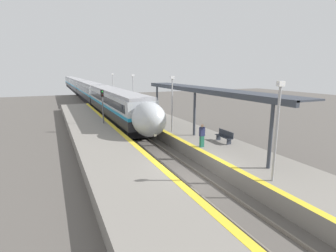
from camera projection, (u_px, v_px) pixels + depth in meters
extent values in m
plane|color=#56514C|center=(194.00, 181.00, 15.08)|extent=(120.00, 120.00, 0.00)
cube|color=slate|center=(183.00, 182.00, 14.78)|extent=(0.08, 90.00, 0.15)
cube|color=slate|center=(205.00, 177.00, 15.35)|extent=(0.08, 90.00, 0.15)
cube|color=black|center=(115.00, 116.00, 32.52)|extent=(2.46, 20.06, 0.82)
cube|color=#28282D|center=(115.00, 109.00, 32.34)|extent=(2.79, 21.81, 0.90)
cube|color=#198CBF|center=(115.00, 105.00, 32.21)|extent=(2.81, 21.81, 0.31)
cube|color=#B2B7BC|center=(115.00, 98.00, 32.03)|extent=(2.79, 21.81, 1.37)
cube|color=black|center=(115.00, 98.00, 32.05)|extent=(2.82, 20.06, 0.75)
cube|color=#9E9EA3|center=(114.00, 91.00, 31.86)|extent=(2.51, 21.81, 0.30)
cylinder|color=black|center=(127.00, 131.00, 25.25)|extent=(0.12, 0.95, 0.95)
cylinder|color=black|center=(141.00, 130.00, 25.82)|extent=(0.12, 0.95, 0.95)
cylinder|color=black|center=(121.00, 127.00, 27.21)|extent=(0.12, 0.95, 0.95)
cylinder|color=black|center=(134.00, 126.00, 27.79)|extent=(0.12, 0.95, 0.95)
cylinder|color=black|center=(101.00, 112.00, 37.31)|extent=(0.12, 0.95, 0.95)
cylinder|color=black|center=(111.00, 111.00, 37.89)|extent=(0.12, 0.95, 0.95)
cylinder|color=black|center=(99.00, 109.00, 39.28)|extent=(0.12, 0.95, 0.95)
cylinder|color=black|center=(108.00, 109.00, 39.85)|extent=(0.12, 0.95, 0.95)
ellipsoid|color=#B2B7BC|center=(149.00, 119.00, 21.31)|extent=(2.68, 3.75, 2.84)
ellipsoid|color=black|center=(151.00, 114.00, 20.80)|extent=(1.95, 2.19, 1.45)
sphere|color=#F9F4CC|center=(155.00, 135.00, 20.28)|extent=(0.24, 0.24, 0.24)
cube|color=black|center=(90.00, 99.00, 52.69)|extent=(2.46, 20.06, 0.82)
cube|color=#28282D|center=(89.00, 94.00, 52.51)|extent=(2.79, 21.81, 0.90)
cube|color=#198CBF|center=(89.00, 91.00, 52.39)|extent=(2.81, 21.81, 0.31)
cube|color=#B2B7BC|center=(89.00, 87.00, 52.21)|extent=(2.79, 21.81, 1.37)
cube|color=black|center=(89.00, 87.00, 52.23)|extent=(2.82, 20.06, 0.75)
cube|color=#9E9EA3|center=(89.00, 83.00, 52.04)|extent=(2.51, 21.81, 0.30)
cylinder|color=black|center=(92.00, 104.00, 45.42)|extent=(0.12, 0.95, 0.95)
cylinder|color=black|center=(100.00, 104.00, 46.00)|extent=(0.12, 0.95, 0.95)
cylinder|color=black|center=(90.00, 103.00, 47.39)|extent=(0.12, 0.95, 0.95)
cylinder|color=black|center=(98.00, 102.00, 47.96)|extent=(0.12, 0.95, 0.95)
cylinder|color=black|center=(83.00, 97.00, 57.49)|extent=(0.12, 0.95, 0.95)
cylinder|color=black|center=(90.00, 97.00, 58.07)|extent=(0.12, 0.95, 0.95)
cylinder|color=black|center=(82.00, 96.00, 59.45)|extent=(0.12, 0.95, 0.95)
cylinder|color=black|center=(88.00, 96.00, 60.03)|extent=(0.12, 0.95, 0.95)
cube|color=black|center=(78.00, 91.00, 72.87)|extent=(2.46, 20.06, 0.82)
cube|color=#28282D|center=(78.00, 88.00, 72.69)|extent=(2.79, 21.81, 0.90)
cube|color=#198CBF|center=(78.00, 86.00, 72.57)|extent=(2.81, 21.81, 0.31)
cube|color=#B2B7BC|center=(78.00, 82.00, 72.39)|extent=(2.79, 21.81, 1.37)
cube|color=black|center=(78.00, 83.00, 72.40)|extent=(2.82, 20.06, 0.75)
cube|color=#9E9EA3|center=(77.00, 79.00, 72.22)|extent=(2.51, 21.81, 0.30)
cylinder|color=black|center=(78.00, 94.00, 65.60)|extent=(0.12, 0.95, 0.95)
cylinder|color=black|center=(84.00, 94.00, 66.18)|extent=(0.12, 0.95, 0.95)
cylinder|color=black|center=(78.00, 93.00, 67.56)|extent=(0.12, 0.95, 0.95)
cylinder|color=black|center=(83.00, 93.00, 68.14)|extent=(0.12, 0.95, 0.95)
cylinder|color=black|center=(74.00, 90.00, 77.67)|extent=(0.12, 0.95, 0.95)
cylinder|color=black|center=(79.00, 90.00, 78.24)|extent=(0.12, 0.95, 0.95)
cylinder|color=black|center=(73.00, 90.00, 79.63)|extent=(0.12, 0.95, 0.95)
cylinder|color=black|center=(78.00, 89.00, 80.21)|extent=(0.12, 0.95, 0.95)
cube|color=black|center=(72.00, 86.00, 93.05)|extent=(2.46, 20.06, 0.82)
cube|color=#28282D|center=(72.00, 84.00, 92.87)|extent=(2.79, 21.81, 0.90)
cube|color=#198CBF|center=(71.00, 82.00, 92.74)|extent=(2.81, 21.81, 0.31)
cube|color=#B2B7BC|center=(71.00, 80.00, 92.57)|extent=(2.79, 21.81, 1.37)
cube|color=black|center=(71.00, 80.00, 92.58)|extent=(2.82, 20.06, 0.75)
cube|color=#9E9EA3|center=(71.00, 77.00, 92.39)|extent=(2.51, 21.81, 0.30)
cylinder|color=black|center=(71.00, 88.00, 85.78)|extent=(0.12, 0.95, 0.95)
cylinder|color=black|center=(76.00, 88.00, 86.36)|extent=(0.12, 0.95, 0.95)
cylinder|color=black|center=(71.00, 88.00, 87.74)|extent=(0.12, 0.95, 0.95)
cylinder|color=black|center=(75.00, 88.00, 88.32)|extent=(0.12, 0.95, 0.95)
cylinder|color=black|center=(69.00, 86.00, 97.85)|extent=(0.12, 0.95, 0.95)
cylinder|color=black|center=(73.00, 86.00, 98.42)|extent=(0.12, 0.95, 0.95)
cylinder|color=black|center=(68.00, 86.00, 99.81)|extent=(0.12, 0.95, 0.95)
cylinder|color=black|center=(72.00, 86.00, 100.39)|extent=(0.12, 0.95, 0.95)
cube|color=gray|center=(247.00, 164.00, 16.50)|extent=(4.26, 64.00, 0.93)
cube|color=yellow|center=(221.00, 161.00, 15.63)|extent=(0.40, 64.00, 0.01)
cube|color=gray|center=(131.00, 184.00, 13.50)|extent=(4.15, 64.00, 0.93)
cube|color=yellow|center=(165.00, 170.00, 14.15)|extent=(0.40, 64.00, 0.01)
cube|color=#2D333D|center=(229.00, 142.00, 19.07)|extent=(0.36, 0.06, 0.42)
cube|color=#2D333D|center=(218.00, 138.00, 20.24)|extent=(0.36, 0.06, 0.42)
cube|color=#2D333D|center=(224.00, 137.00, 19.61)|extent=(0.44, 1.75, 0.03)
cube|color=#2D333D|center=(226.00, 133.00, 19.64)|extent=(0.04, 1.75, 0.44)
cube|color=#1E604C|center=(202.00, 141.00, 18.42)|extent=(0.28, 0.20, 0.80)
cube|color=navy|center=(202.00, 132.00, 18.27)|extent=(0.36, 0.22, 0.63)
sphere|color=tan|center=(202.00, 126.00, 18.18)|extent=(0.22, 0.22, 0.22)
cylinder|color=#59595E|center=(103.00, 115.00, 26.57)|extent=(0.14, 0.14, 3.63)
cube|color=black|center=(102.00, 93.00, 26.12)|extent=(0.28, 0.20, 0.70)
sphere|color=#1ED833|center=(102.00, 92.00, 25.98)|extent=(0.14, 0.14, 0.14)
sphere|color=#330A0A|center=(102.00, 95.00, 26.06)|extent=(0.14, 0.14, 0.14)
cylinder|color=#9E9EA3|center=(276.00, 135.00, 12.37)|extent=(0.12, 0.12, 4.59)
cube|color=silver|center=(281.00, 84.00, 11.86)|extent=(0.36, 0.20, 0.24)
cylinder|color=#9E9EA3|center=(172.00, 106.00, 22.75)|extent=(0.12, 0.12, 4.59)
cube|color=silver|center=(172.00, 77.00, 22.25)|extent=(0.36, 0.20, 0.24)
cylinder|color=#9E9EA3|center=(133.00, 95.00, 33.13)|extent=(0.12, 0.12, 4.59)
cube|color=silver|center=(133.00, 75.00, 32.63)|extent=(0.36, 0.20, 0.24)
cylinder|color=#9E9EA3|center=(113.00, 89.00, 43.52)|extent=(0.12, 0.12, 4.59)
cube|color=silver|center=(112.00, 74.00, 43.02)|extent=(0.36, 0.20, 0.24)
cylinder|color=#333842|center=(271.00, 136.00, 14.12)|extent=(0.20, 0.20, 3.63)
cylinder|color=#333842|center=(194.00, 114.00, 21.47)|extent=(0.20, 0.20, 3.63)
cylinder|color=#333842|center=(157.00, 103.00, 28.83)|extent=(0.20, 0.20, 3.63)
cube|color=#333842|center=(195.00, 90.00, 21.07)|extent=(0.24, 19.48, 0.36)
cube|color=#333842|center=(205.00, 88.00, 21.41)|extent=(2.00, 19.48, 0.10)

